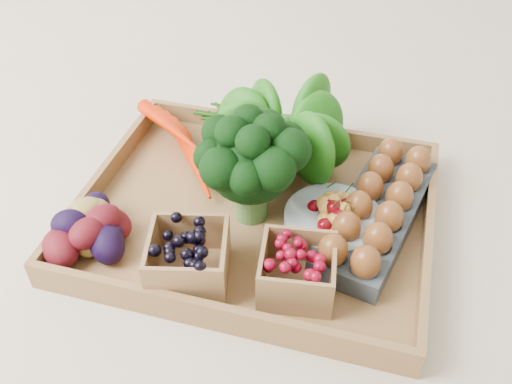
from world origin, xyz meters
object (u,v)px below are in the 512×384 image
(broccoli, at_px, (251,182))
(cherry_bowl, at_px, (332,224))
(egg_carton, at_px, (376,217))
(tray, at_px, (256,216))

(broccoli, height_order, cherry_bowl, broccoli)
(broccoli, xyz_separation_m, egg_carton, (0.20, 0.03, -0.05))
(cherry_bowl, relative_size, egg_carton, 0.49)
(broccoli, bearing_deg, tray, 41.52)
(tray, distance_m, egg_carton, 0.19)
(egg_carton, bearing_deg, broccoli, -158.73)
(tray, relative_size, egg_carton, 1.80)
(egg_carton, bearing_deg, cherry_bowl, -136.83)
(tray, relative_size, cherry_bowl, 3.66)
(broccoli, relative_size, cherry_bowl, 1.17)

